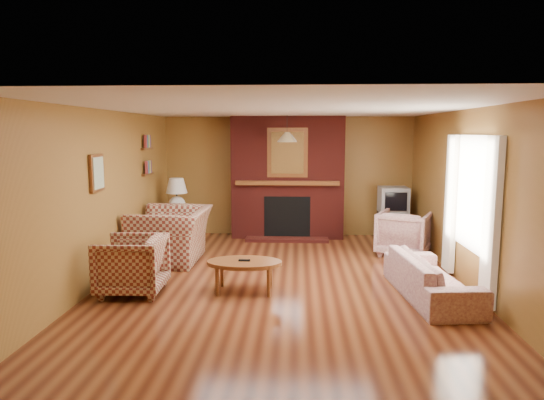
# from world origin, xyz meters

# --- Properties ---
(floor) EXTENTS (6.50, 6.50, 0.00)m
(floor) POSITION_xyz_m (0.00, 0.00, 0.00)
(floor) COLOR #471E0F
(floor) RESTS_ON ground
(ceiling) EXTENTS (6.50, 6.50, 0.00)m
(ceiling) POSITION_xyz_m (0.00, 0.00, 2.40)
(ceiling) COLOR silver
(ceiling) RESTS_ON wall_back
(wall_back) EXTENTS (6.50, 0.00, 6.50)m
(wall_back) POSITION_xyz_m (0.00, 3.25, 1.20)
(wall_back) COLOR olive
(wall_back) RESTS_ON floor
(wall_front) EXTENTS (6.50, 0.00, 6.50)m
(wall_front) POSITION_xyz_m (0.00, -3.25, 1.20)
(wall_front) COLOR olive
(wall_front) RESTS_ON floor
(wall_left) EXTENTS (0.00, 6.50, 6.50)m
(wall_left) POSITION_xyz_m (-2.50, 0.00, 1.20)
(wall_left) COLOR olive
(wall_left) RESTS_ON floor
(wall_right) EXTENTS (0.00, 6.50, 6.50)m
(wall_right) POSITION_xyz_m (2.50, 0.00, 1.20)
(wall_right) COLOR olive
(wall_right) RESTS_ON floor
(fireplace) EXTENTS (2.20, 0.82, 2.40)m
(fireplace) POSITION_xyz_m (0.00, 2.98, 1.18)
(fireplace) COLOR #561712
(fireplace) RESTS_ON floor
(window_right) EXTENTS (0.10, 1.85, 2.00)m
(window_right) POSITION_xyz_m (2.45, -0.20, 1.13)
(window_right) COLOR beige
(window_right) RESTS_ON wall_right
(bookshelf) EXTENTS (0.09, 0.55, 0.71)m
(bookshelf) POSITION_xyz_m (-2.44, 1.90, 1.67)
(bookshelf) COLOR brown
(bookshelf) RESTS_ON wall_left
(botanical_print) EXTENTS (0.05, 0.40, 0.50)m
(botanical_print) POSITION_xyz_m (-2.47, -0.30, 1.55)
(botanical_print) COLOR brown
(botanical_print) RESTS_ON wall_left
(pendant_light) EXTENTS (0.36, 0.36, 0.48)m
(pendant_light) POSITION_xyz_m (0.00, 2.30, 2.00)
(pendant_light) COLOR black
(pendant_light) RESTS_ON ceiling
(plaid_loveseat) EXTENTS (1.17, 1.33, 0.86)m
(plaid_loveseat) POSITION_xyz_m (-1.85, 1.03, 0.43)
(plaid_loveseat) COLOR maroon
(plaid_loveseat) RESTS_ON floor
(plaid_armchair) EXTENTS (0.85, 0.83, 0.75)m
(plaid_armchair) POSITION_xyz_m (-1.95, -0.58, 0.38)
(plaid_armchair) COLOR maroon
(plaid_armchair) RESTS_ON floor
(floral_sofa) EXTENTS (0.89, 1.88, 0.53)m
(floral_sofa) POSITION_xyz_m (1.90, -0.54, 0.26)
(floral_sofa) COLOR beige
(floral_sofa) RESTS_ON floor
(floral_armchair) EXTENTS (1.08, 1.10, 0.76)m
(floral_armchair) POSITION_xyz_m (2.02, 1.62, 0.38)
(floral_armchair) COLOR beige
(floral_armchair) RESTS_ON floor
(coffee_table) EXTENTS (0.98, 0.61, 0.43)m
(coffee_table) POSITION_xyz_m (-0.49, -0.44, 0.37)
(coffee_table) COLOR brown
(coffee_table) RESTS_ON floor
(side_table) EXTENTS (0.45, 0.45, 0.56)m
(side_table) POSITION_xyz_m (-2.10, 2.45, 0.28)
(side_table) COLOR brown
(side_table) RESTS_ON floor
(table_lamp) EXTENTS (0.41, 0.41, 0.67)m
(table_lamp) POSITION_xyz_m (-2.10, 2.45, 0.93)
(table_lamp) COLOR silver
(table_lamp) RESTS_ON side_table
(tv_stand) EXTENTS (0.55, 0.50, 0.55)m
(tv_stand) POSITION_xyz_m (2.05, 2.80, 0.27)
(tv_stand) COLOR black
(tv_stand) RESTS_ON floor
(crt_tv) EXTENTS (0.54, 0.54, 0.49)m
(crt_tv) POSITION_xyz_m (2.05, 2.79, 0.79)
(crt_tv) COLOR #999BA0
(crt_tv) RESTS_ON tv_stand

